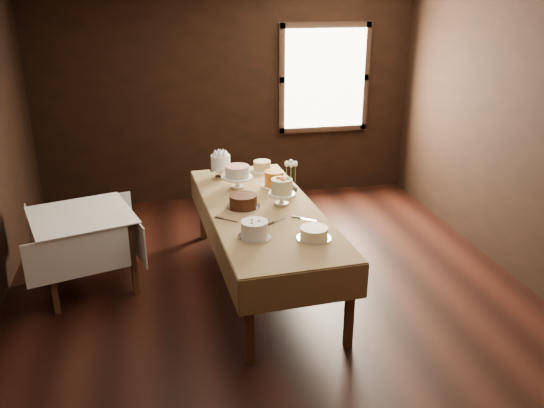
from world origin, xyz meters
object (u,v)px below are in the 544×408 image
(cake_server_d, at_px, (288,195))
(side_table, at_px, (82,223))
(cake_speckled, at_px, (262,166))
(cake_swirl, at_px, (255,230))
(cake_flowers, at_px, (282,193))
(flower_vase, at_px, (291,188))
(display_table, at_px, (262,214))
(cake_chocolate, at_px, (243,202))
(cake_server_e, at_px, (231,221))
(cake_meringue, at_px, (221,167))
(cake_server_b, at_px, (308,219))
(cake_server_a, at_px, (280,220))
(cake_server_c, at_px, (246,196))
(cake_lattice, at_px, (238,178))
(cake_cream, at_px, (314,234))
(cake_caramel, at_px, (274,179))

(cake_server_d, bearing_deg, side_table, 154.17)
(cake_speckled, xyz_separation_m, cake_swirl, (-0.40, -1.75, 0.01))
(cake_flowers, xyz_separation_m, flower_vase, (0.15, 0.24, -0.04))
(display_table, relative_size, cake_chocolate, 8.26)
(cake_chocolate, height_order, cake_swirl, cake_swirl)
(side_table, relative_size, cake_chocolate, 3.51)
(cake_swirl, height_order, cake_server_e, cake_swirl)
(cake_meringue, distance_m, cake_server_b, 1.48)
(display_table, distance_m, cake_chocolate, 0.22)
(cake_flowers, relative_size, cake_server_a, 1.14)
(display_table, height_order, cake_server_b, cake_server_b)
(cake_flowers, bearing_deg, cake_server_c, 137.54)
(cake_swirl, xyz_separation_m, cake_server_d, (0.51, 0.92, -0.07))
(cake_swirl, xyz_separation_m, flower_vase, (0.54, 0.94, 0.00))
(cake_server_c, bearing_deg, flower_vase, -110.62)
(flower_vase, bearing_deg, cake_server_c, 175.53)
(cake_server_d, xyz_separation_m, cake_server_e, (-0.66, -0.53, 0.00))
(flower_vase, bearing_deg, cake_server_a, -111.96)
(flower_vase, bearing_deg, cake_chocolate, -154.47)
(cake_chocolate, relative_size, cake_swirl, 1.12)
(cake_speckled, relative_size, cake_lattice, 0.77)
(cake_lattice, height_order, cake_swirl, cake_lattice)
(cake_lattice, distance_m, cake_flowers, 0.66)
(flower_vase, bearing_deg, cake_lattice, 147.21)
(side_table, bearing_deg, cake_meringue, 25.78)
(cake_server_b, height_order, cake_server_e, same)
(display_table, distance_m, cake_server_c, 0.35)
(cake_flowers, xyz_separation_m, cake_cream, (0.09, -0.82, -0.07))
(cake_caramel, relative_size, flower_vase, 1.96)
(cake_cream, bearing_deg, cake_server_e, 140.67)
(cake_swirl, distance_m, cake_cream, 0.50)
(cake_meringue, distance_m, cake_server_c, 0.67)
(display_table, distance_m, flower_vase, 0.47)
(cake_lattice, distance_m, cake_caramel, 0.38)
(cake_server_d, height_order, cake_server_e, same)
(side_table, distance_m, flower_vase, 2.04)
(display_table, relative_size, cake_caramel, 9.41)
(cake_caramel, distance_m, cake_server_e, 1.00)
(cake_server_c, bearing_deg, cake_caramel, -72.30)
(cake_flowers, bearing_deg, cake_server_a, -105.37)
(cake_flowers, xyz_separation_m, cake_server_e, (-0.54, -0.31, -0.11))
(display_table, bearing_deg, side_table, 170.41)
(cake_caramel, bearing_deg, cake_server_b, -82.74)
(cake_server_e, bearing_deg, cake_server_d, 80.17)
(cake_swirl, bearing_deg, display_table, 73.50)
(cake_cream, bearing_deg, cake_server_a, 114.05)
(display_table, distance_m, cake_cream, 0.83)
(cake_chocolate, bearing_deg, cake_speckled, 70.01)
(cake_caramel, height_order, cake_server_c, cake_caramel)
(display_table, distance_m, cake_lattice, 0.65)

